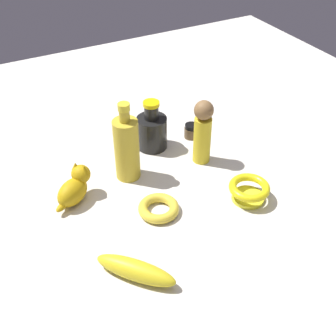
{
  "coord_description": "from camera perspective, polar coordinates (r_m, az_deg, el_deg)",
  "views": [
    {
      "loc": [
        -0.39,
        -0.73,
        0.74
      ],
      "look_at": [
        0.0,
        0.0,
        0.09
      ],
      "focal_mm": 46.6,
      "sensor_mm": 36.0,
      "label": 1
    }
  ],
  "objects": [
    {
      "name": "ground",
      "position": [
        1.11,
        -0.0,
        -3.61
      ],
      "size": [
        2.0,
        2.0,
        0.0
      ],
      "primitive_type": "plane",
      "color": "silver"
    },
    {
      "name": "bangle",
      "position": [
        1.06,
        -1.23,
        -5.28
      ],
      "size": [
        0.1,
        0.1,
        0.02
      ],
      "primitive_type": "torus",
      "color": "yellow",
      "rests_on": "ground"
    },
    {
      "name": "bottle_tall",
      "position": [
        1.13,
        -5.43,
        2.64
      ],
      "size": [
        0.07,
        0.07,
        0.22
      ],
      "color": "gold",
      "rests_on": "ground"
    },
    {
      "name": "bottle_short",
      "position": [
        1.25,
        -2.12,
        4.96
      ],
      "size": [
        0.09,
        0.09,
        0.15
      ],
      "color": "black",
      "rests_on": "ground"
    },
    {
      "name": "person_figure_adult",
      "position": [
        1.18,
        4.56,
        4.86
      ],
      "size": [
        0.06,
        0.06,
        0.19
      ],
      "color": "gold",
      "rests_on": "ground"
    },
    {
      "name": "bowl",
      "position": [
        1.1,
        10.55,
        -2.84
      ],
      "size": [
        0.1,
        0.1,
        0.05
      ],
      "color": "yellow",
      "rests_on": "ground"
    },
    {
      "name": "nail_polish_jar",
      "position": [
        1.31,
        3.04,
        4.87
      ],
      "size": [
        0.04,
        0.04,
        0.04
      ],
      "color": "brown",
      "rests_on": "ground"
    },
    {
      "name": "banana",
      "position": [
        0.92,
        -4.26,
        -13.18
      ],
      "size": [
        0.15,
        0.16,
        0.04
      ],
      "primitive_type": "ellipsoid",
      "rotation": [
        0.0,
        0.0,
        2.27
      ],
      "color": "gold",
      "rests_on": "ground"
    },
    {
      "name": "cat_figurine",
      "position": [
        1.1,
        -12.13,
        -2.48
      ],
      "size": [
        0.11,
        0.1,
        0.09
      ],
      "color": "#BD930F",
      "rests_on": "ground"
    }
  ]
}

